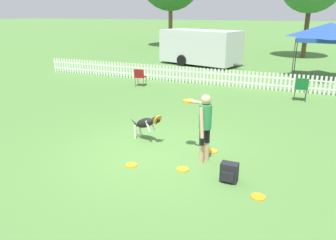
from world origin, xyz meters
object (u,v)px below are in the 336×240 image
at_px(handler_person, 204,120).
at_px(frisbee_far_scatter, 131,165).
at_px(equipment_trailer, 200,47).
at_px(leaping_dog, 146,123).
at_px(backpack_on_grass, 229,173).
at_px(canopy_tent_main, 330,32).
at_px(folding_chair_green_right, 140,76).
at_px(folding_chair_center, 301,87).
at_px(frisbee_near_dog, 258,197).
at_px(frisbee_near_handler, 212,151).
at_px(frisbee_midfield, 183,169).

xyz_separation_m(handler_person, frisbee_far_scatter, (-1.39, -0.86, -0.97)).
relative_size(handler_person, equipment_trailer, 0.27).
relative_size(leaping_dog, backpack_on_grass, 2.72).
bearing_deg(canopy_tent_main, equipment_trailer, 163.44).
bearing_deg(folding_chair_green_right, folding_chair_center, 171.44).
distance_m(handler_person, frisbee_near_dog, 2.04).
xyz_separation_m(frisbee_near_handler, backpack_on_grass, (0.72, -1.32, 0.19)).
relative_size(frisbee_near_handler, backpack_on_grass, 0.66).
bearing_deg(folding_chair_center, frisbee_far_scatter, 64.19).
distance_m(handler_person, backpack_on_grass, 1.32).
height_order(frisbee_far_scatter, folding_chair_green_right, folding_chair_green_right).
bearing_deg(frisbee_far_scatter, folding_chair_green_right, 116.14).
bearing_deg(folding_chair_center, folding_chair_green_right, -1.58).
xyz_separation_m(handler_person, frisbee_near_dog, (1.42, -1.11, -0.97)).
xyz_separation_m(frisbee_far_scatter, backpack_on_grass, (2.17, 0.13, 0.19)).
distance_m(leaping_dog, folding_chair_green_right, 6.74).
height_order(frisbee_far_scatter, backpack_on_grass, backpack_on_grass).
height_order(frisbee_midfield, frisbee_far_scatter, same).
bearing_deg(frisbee_midfield, frisbee_far_scatter, -167.28).
height_order(frisbee_near_dog, frisbee_midfield, same).
relative_size(frisbee_near_dog, folding_chair_green_right, 0.34).
relative_size(frisbee_near_handler, frisbee_far_scatter, 1.00).
bearing_deg(equipment_trailer, folding_chair_green_right, -78.55).
bearing_deg(folding_chair_green_right, leaping_dog, 109.85).
bearing_deg(frisbee_far_scatter, frisbee_near_handler, 45.01).
bearing_deg(frisbee_near_handler, equipment_trailer, 108.88).
bearing_deg(frisbee_far_scatter, frisbee_midfield, 12.72).
bearing_deg(folding_chair_green_right, frisbee_far_scatter, 107.06).
relative_size(frisbee_midfield, equipment_trailer, 0.05).
distance_m(leaping_dog, frisbee_midfield, 1.97).
height_order(frisbee_midfield, canopy_tent_main, canopy_tent_main).
bearing_deg(canopy_tent_main, frisbee_far_scatter, -108.82).
relative_size(frisbee_near_dog, backpack_on_grass, 0.66).
bearing_deg(frisbee_near_dog, equipment_trailer, 111.56).
relative_size(frisbee_midfield, frisbee_far_scatter, 1.00).
xyz_separation_m(frisbee_midfield, equipment_trailer, (-4.13, 14.20, 1.13)).
xyz_separation_m(canopy_tent_main, equipment_trailer, (-7.19, 2.14, -1.18)).
height_order(canopy_tent_main, equipment_trailer, canopy_tent_main).
bearing_deg(backpack_on_grass, folding_chair_center, 81.49).
bearing_deg(leaping_dog, canopy_tent_main, 176.43).
relative_size(folding_chair_center, canopy_tent_main, 0.31).
bearing_deg(frisbee_far_scatter, frisbee_near_dog, -4.93).
bearing_deg(leaping_dog, folding_chair_center, 167.95).
bearing_deg(frisbee_far_scatter, folding_chair_center, 66.29).
xyz_separation_m(frisbee_far_scatter, equipment_trailer, (-3.00, 14.45, 1.13)).
relative_size(canopy_tent_main, equipment_trailer, 0.51).
xyz_separation_m(frisbee_midfield, backpack_on_grass, (1.04, -0.12, 0.19)).
bearing_deg(frisbee_near_dog, frisbee_near_handler, 128.72).
relative_size(leaping_dog, frisbee_near_handler, 4.11).
height_order(frisbee_midfield, folding_chair_center, folding_chair_center).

